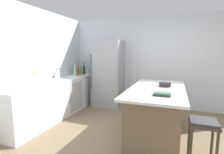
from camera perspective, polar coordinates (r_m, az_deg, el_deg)
The scene contains 19 objects.
ground_plane at distance 3.25m, azimuth 7.41°, elevation -20.88°, with size 7.20×7.20×0.00m, color #7A664C.
wall_rear at distance 5.07m, azimuth 13.46°, elevation 4.80°, with size 6.00×0.10×2.60m, color silver.
wall_left at distance 4.15m, azimuth -27.38°, elevation 3.43°, with size 0.10×6.00×2.60m, color silver.
counter_run_left at distance 4.48m, azimuth -17.80°, elevation -6.71°, with size 0.63×3.01×0.91m.
kitchen_island at distance 3.36m, azimuth 14.57°, elevation -11.35°, with size 0.97×1.97×0.92m.
refrigerator at distance 5.02m, azimuth -1.29°, elevation 1.08°, with size 0.84×0.73×1.92m.
bar_stool at distance 2.69m, azimuth 28.22°, elevation -15.13°, with size 0.36×0.36×0.68m.
sink_faucet at distance 4.12m, azimuth -21.84°, elevation 0.48°, with size 0.15×0.05×0.30m.
flower_vase at distance 3.85m, azimuth -24.90°, elevation -1.00°, with size 0.07×0.07×0.31m.
paper_towel_roll at distance 4.34m, azimuth -17.94°, elevation 0.71°, with size 0.14×0.14×0.31m.
soda_bottle at distance 5.48m, azimuth -8.36°, elevation 2.53°, with size 0.07×0.07×0.36m.
wine_bottle at distance 5.43m, azimuth -9.37°, elevation 2.52°, with size 0.07×0.07×0.38m.
olive_oil_bottle at distance 5.38m, azimuth -10.45°, elevation 2.23°, with size 0.06×0.06×0.31m.
syrup_bottle at distance 5.32m, azimuth -11.31°, elevation 1.91°, with size 0.06×0.06×0.26m.
hot_sauce_bottle at distance 5.21m, azimuth -11.29°, elevation 1.63°, with size 0.05×0.05×0.22m.
vinegar_bottle at distance 5.09m, azimuth -11.42°, elevation 1.77°, with size 0.06×0.06×0.28m.
gin_bottle at distance 5.04m, azimuth -12.32°, elevation 2.00°, with size 0.07×0.07×0.35m.
cookbook_stack at distance 2.72m, azimuth 16.41°, elevation -5.47°, with size 0.26×0.19×0.06m.
mixing_bowl at distance 3.45m, azimuth 17.31°, elevation -2.44°, with size 0.23×0.23×0.08m.
Camera 1 is at (0.62, -2.78, 1.57)m, focal length 27.25 mm.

